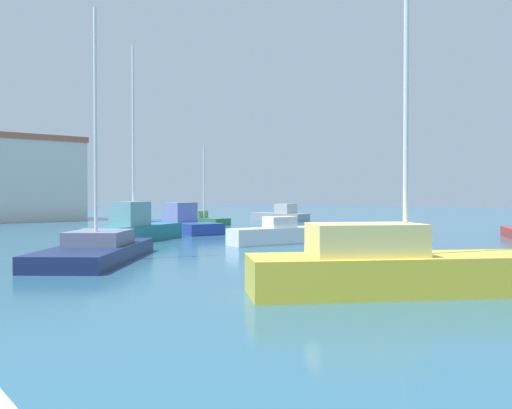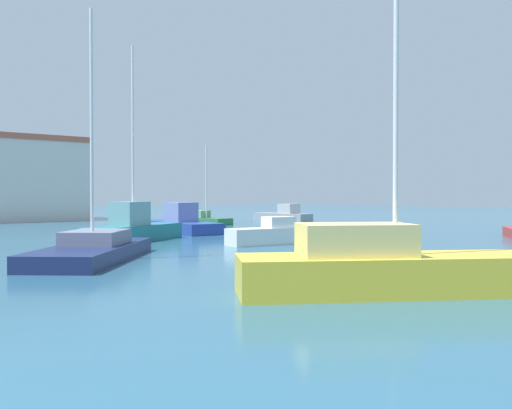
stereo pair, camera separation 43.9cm
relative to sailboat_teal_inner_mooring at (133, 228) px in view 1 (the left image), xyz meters
The scene contains 9 objects.
water 2.01m from the sailboat_teal_inner_mooring, 25.00° to the left, with size 160.00×160.00×0.00m, color #285670.
sailboat_teal_inner_mooring is the anchor object (origin of this frame).
motorboat_white_distant_east 7.14m from the sailboat_teal_inner_mooring, 49.37° to the right, with size 4.58×1.75×1.29m.
sailboat_yellow_far_left 16.99m from the sailboat_teal_inner_mooring, 94.18° to the right, with size 7.34×5.36×10.08m.
sailboat_navy_mid_harbor 7.75m from the sailboat_teal_inner_mooring, 124.39° to the right, with size 6.47×7.07×8.88m.
motorboat_blue_far_right 6.80m from the sailboat_teal_inner_mooring, 40.82° to the left, with size 2.45×7.38×1.86m.
motorboat_grey_behind_lamppost 23.43m from the sailboat_teal_inner_mooring, 31.14° to the left, with size 2.05×6.25×1.53m.
sailboat_green_near_pier 15.90m from the sailboat_teal_inner_mooring, 44.94° to the left, with size 2.15×4.76×6.22m.
yacht_club 26.98m from the sailboat_teal_inner_mooring, 89.98° to the left, with size 12.74×8.48×7.51m.
Camera 1 is at (1.64, -5.63, 2.31)m, focal length 37.84 mm.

